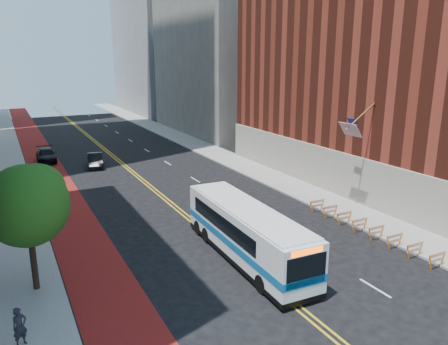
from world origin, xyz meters
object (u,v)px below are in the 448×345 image
car_c (46,155)px  transit_bus (246,232)px  car_b (95,160)px  street_tree (28,202)px  car_a (45,178)px  pedestrian (20,327)px

car_c → transit_bus: bearing=-74.1°
transit_bus → car_b: bearing=98.9°
transit_bus → street_tree: bearing=173.4°
car_a → car_c: bearing=100.5°
transit_bus → car_c: 33.95m
car_b → car_a: bearing=-126.6°
car_b → pedestrian: bearing=-96.7°
car_b → car_c: (-4.61, 5.22, 0.01)m
street_tree → transit_bus: size_ratio=0.55×
car_b → car_c: car_c is taller
street_tree → transit_bus: street_tree is taller
street_tree → pedestrian: bearing=-102.0°
transit_bus → car_c: size_ratio=2.32×
street_tree → car_a: size_ratio=1.56×
car_a → car_c: size_ratio=0.82×
car_a → pedestrian: (-3.48, -25.38, 0.29)m
car_a → pedestrian: pedestrian is taller
street_tree → car_b: (8.20, 26.02, -4.16)m
pedestrian → car_b: bearing=44.8°
street_tree → car_c: size_ratio=1.28×
street_tree → pedestrian: street_tree is taller
transit_bus → car_b: 27.96m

